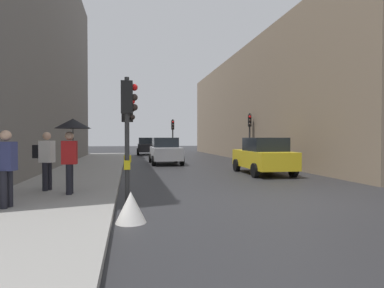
{
  "coord_description": "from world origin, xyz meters",
  "views": [
    {
      "loc": [
        -4.2,
        -8.47,
        1.76
      ],
      "look_at": [
        -0.82,
        8.85,
        1.41
      ],
      "focal_mm": 30.37,
      "sensor_mm": 36.0,
      "label": 1
    }
  ],
  "objects_px": {
    "traffic_light_mid_street": "(250,129)",
    "pedestrian_with_grey_backpack": "(4,164)",
    "traffic_light_near_right": "(128,124)",
    "pedestrian_with_black_backpack": "(46,157)",
    "traffic_light_near_left": "(128,117)",
    "warning_sign_triangle": "(131,207)",
    "car_yellow_taxi": "(263,156)",
    "car_silver_hatchback": "(165,151)",
    "pedestrian_with_umbrella": "(72,135)",
    "car_dark_suv": "(147,146)",
    "traffic_light_far_median": "(173,131)"
  },
  "relations": [
    {
      "from": "traffic_light_far_median",
      "to": "pedestrian_with_black_backpack",
      "type": "distance_m",
      "value": 19.64
    },
    {
      "from": "traffic_light_near_left",
      "to": "warning_sign_triangle",
      "type": "height_order",
      "value": "traffic_light_near_left"
    },
    {
      "from": "traffic_light_near_right",
      "to": "car_silver_hatchback",
      "type": "height_order",
      "value": "traffic_light_near_right"
    },
    {
      "from": "warning_sign_triangle",
      "to": "car_dark_suv",
      "type": "bearing_deg",
      "value": 86.25
    },
    {
      "from": "traffic_light_mid_street",
      "to": "car_dark_suv",
      "type": "height_order",
      "value": "traffic_light_mid_street"
    },
    {
      "from": "pedestrian_with_black_backpack",
      "to": "traffic_light_near_right",
      "type": "bearing_deg",
      "value": 12.07
    },
    {
      "from": "traffic_light_mid_street",
      "to": "pedestrian_with_black_backpack",
      "type": "distance_m",
      "value": 15.79
    },
    {
      "from": "traffic_light_far_median",
      "to": "pedestrian_with_grey_backpack",
      "type": "relative_size",
      "value": 1.93
    },
    {
      "from": "traffic_light_near_right",
      "to": "pedestrian_with_grey_backpack",
      "type": "height_order",
      "value": "traffic_light_near_right"
    },
    {
      "from": "traffic_light_mid_street",
      "to": "traffic_light_near_right",
      "type": "bearing_deg",
      "value": -128.01
    },
    {
      "from": "traffic_light_near_left",
      "to": "pedestrian_with_grey_backpack",
      "type": "distance_m",
      "value": 3.04
    },
    {
      "from": "traffic_light_near_right",
      "to": "warning_sign_triangle",
      "type": "distance_m",
      "value": 4.63
    },
    {
      "from": "traffic_light_near_left",
      "to": "car_dark_suv",
      "type": "relative_size",
      "value": 0.79
    },
    {
      "from": "traffic_light_near_right",
      "to": "warning_sign_triangle",
      "type": "height_order",
      "value": "traffic_light_near_right"
    },
    {
      "from": "pedestrian_with_umbrella",
      "to": "traffic_light_mid_street",
      "type": "bearing_deg",
      "value": 50.53
    },
    {
      "from": "car_yellow_taxi",
      "to": "pedestrian_with_umbrella",
      "type": "relative_size",
      "value": 1.98
    },
    {
      "from": "warning_sign_triangle",
      "to": "pedestrian_with_umbrella",
      "type": "bearing_deg",
      "value": 119.32
    },
    {
      "from": "pedestrian_with_umbrella",
      "to": "warning_sign_triangle",
      "type": "bearing_deg",
      "value": -60.68
    },
    {
      "from": "traffic_light_mid_street",
      "to": "pedestrian_with_grey_backpack",
      "type": "bearing_deg",
      "value": -129.18
    },
    {
      "from": "traffic_light_far_median",
      "to": "warning_sign_triangle",
      "type": "bearing_deg",
      "value": -99.85
    },
    {
      "from": "pedestrian_with_black_backpack",
      "to": "traffic_light_mid_street",
      "type": "bearing_deg",
      "value": 46.12
    },
    {
      "from": "warning_sign_triangle",
      "to": "car_silver_hatchback",
      "type": "bearing_deg",
      "value": 80.94
    },
    {
      "from": "traffic_light_near_right",
      "to": "pedestrian_with_grey_backpack",
      "type": "xyz_separation_m",
      "value": [
        -2.77,
        -2.95,
        -1.06
      ]
    },
    {
      "from": "pedestrian_with_grey_backpack",
      "to": "car_silver_hatchback",
      "type": "bearing_deg",
      "value": 69.05
    },
    {
      "from": "pedestrian_with_grey_backpack",
      "to": "car_dark_suv",
      "type": "bearing_deg",
      "value": 79.93
    },
    {
      "from": "car_silver_hatchback",
      "to": "pedestrian_with_umbrella",
      "type": "height_order",
      "value": "pedestrian_with_umbrella"
    },
    {
      "from": "traffic_light_far_median",
      "to": "traffic_light_near_right",
      "type": "height_order",
      "value": "traffic_light_far_median"
    },
    {
      "from": "traffic_light_mid_street",
      "to": "pedestrian_with_black_backpack",
      "type": "height_order",
      "value": "traffic_light_mid_street"
    },
    {
      "from": "traffic_light_near_left",
      "to": "car_yellow_taxi",
      "type": "distance_m",
      "value": 8.93
    },
    {
      "from": "traffic_light_far_median",
      "to": "car_silver_hatchback",
      "type": "distance_m",
      "value": 7.71
    },
    {
      "from": "traffic_light_near_left",
      "to": "traffic_light_near_right",
      "type": "bearing_deg",
      "value": 90.08
    },
    {
      "from": "traffic_light_near_right",
      "to": "pedestrian_with_grey_backpack",
      "type": "relative_size",
      "value": 1.82
    },
    {
      "from": "traffic_light_near_right",
      "to": "pedestrian_with_black_backpack",
      "type": "relative_size",
      "value": 1.82
    },
    {
      "from": "traffic_light_mid_street",
      "to": "pedestrian_with_grey_backpack",
      "type": "xyz_separation_m",
      "value": [
        -11.23,
        -13.78,
        -1.24
      ]
    },
    {
      "from": "traffic_light_near_left",
      "to": "car_dark_suv",
      "type": "distance_m",
      "value": 25.52
    },
    {
      "from": "warning_sign_triangle",
      "to": "car_yellow_taxi",
      "type": "bearing_deg",
      "value": 51.23
    },
    {
      "from": "traffic_light_far_median",
      "to": "car_yellow_taxi",
      "type": "height_order",
      "value": "traffic_light_far_median"
    },
    {
      "from": "pedestrian_with_umbrella",
      "to": "warning_sign_triangle",
      "type": "xyz_separation_m",
      "value": [
        1.62,
        -2.88,
        -1.52
      ]
    },
    {
      "from": "pedestrian_with_grey_backpack",
      "to": "pedestrian_with_black_backpack",
      "type": "relative_size",
      "value": 1.0
    },
    {
      "from": "traffic_light_near_left",
      "to": "traffic_light_mid_street",
      "type": "distance_m",
      "value": 15.69
    },
    {
      "from": "pedestrian_with_umbrella",
      "to": "traffic_light_near_right",
      "type": "bearing_deg",
      "value": 40.75
    },
    {
      "from": "warning_sign_triangle",
      "to": "pedestrian_with_grey_backpack",
      "type": "bearing_deg",
      "value": 155.73
    },
    {
      "from": "pedestrian_with_grey_backpack",
      "to": "traffic_light_mid_street",
      "type": "bearing_deg",
      "value": 50.82
    },
    {
      "from": "traffic_light_mid_street",
      "to": "traffic_light_far_median",
      "type": "bearing_deg",
      "value": 122.27
    },
    {
      "from": "pedestrian_with_black_backpack",
      "to": "warning_sign_triangle",
      "type": "bearing_deg",
      "value": -55.81
    },
    {
      "from": "traffic_light_near_right",
      "to": "traffic_light_mid_street",
      "type": "distance_m",
      "value": 13.74
    },
    {
      "from": "traffic_light_near_left",
      "to": "car_dark_suv",
      "type": "height_order",
      "value": "traffic_light_near_left"
    },
    {
      "from": "traffic_light_far_median",
      "to": "car_yellow_taxi",
      "type": "distance_m",
      "value": 14.63
    },
    {
      "from": "traffic_light_near_left",
      "to": "pedestrian_with_umbrella",
      "type": "bearing_deg",
      "value": 146.02
    },
    {
      "from": "traffic_light_near_right",
      "to": "warning_sign_triangle",
      "type": "xyz_separation_m",
      "value": [
        0.06,
        -4.23,
        -1.9
      ]
    }
  ]
}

